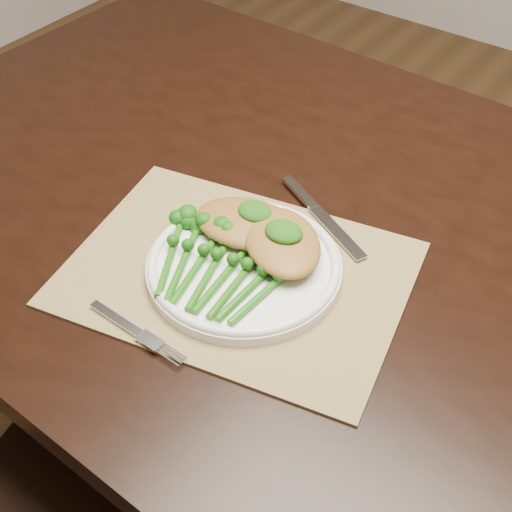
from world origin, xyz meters
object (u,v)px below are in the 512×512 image
Objects in this scene: dinner_plate at (244,265)px; chicken_fillet_left at (247,223)px; broccolini_bundle at (218,273)px; placemat at (237,273)px; dining_table at (332,403)px.

dinner_plate is 1.75× the size of chicken_fillet_left.
broccolini_bundle is at bearing -89.96° from chicken_fillet_left.
placemat is 0.04m from broccolini_bundle.
placemat is at bearing 65.72° from broccolini_bundle.
broccolini_bundle is (-0.09, -0.17, 0.40)m from dining_table.
dinner_plate reaches higher than dining_table.
broccolini_bundle is at bearing -115.02° from placemat.
chicken_fillet_left reaches higher than broccolini_bundle.
chicken_fillet_left reaches higher than dining_table.
chicken_fillet_left is at bearing 91.73° from broccolini_bundle.
dining_table is at bearing 24.05° from chicken_fillet_left.
dining_table is 0.44m from broccolini_bundle.
dinner_plate is at bearing 30.59° from placemat.
dinner_plate is at bearing -118.33° from dining_table.
chicken_fillet_left reaches higher than placemat.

